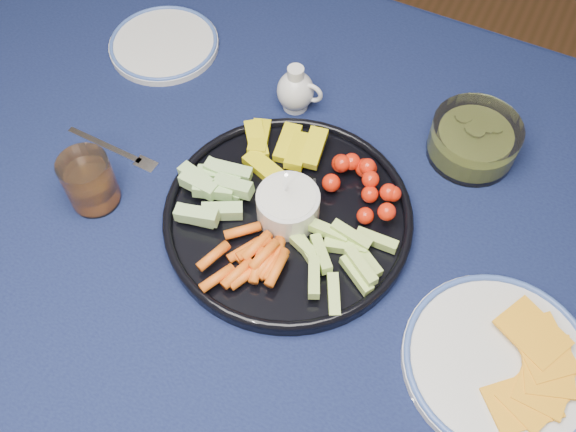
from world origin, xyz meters
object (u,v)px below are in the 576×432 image
at_px(dining_table, 241,229).
at_px(pickle_bowl, 473,141).
at_px(cheese_plate, 500,361).
at_px(juice_tumbler, 90,184).
at_px(crudite_platter, 286,213).
at_px(side_plate_extra, 164,44).
at_px(creamer_pitcher, 296,91).

distance_m(dining_table, pickle_bowl, 0.39).
distance_m(dining_table, cheese_plate, 0.44).
bearing_deg(juice_tumbler, crudite_platter, 18.58).
bearing_deg(crudite_platter, side_plate_extra, 147.27).
bearing_deg(cheese_plate, side_plate_extra, 156.52).
bearing_deg(pickle_bowl, creamer_pitcher, -173.25).
bearing_deg(juice_tumbler, side_plate_extra, 104.86).
xyz_separation_m(dining_table, cheese_plate, (0.43, -0.08, 0.10)).
relative_size(pickle_bowl, side_plate_extra, 0.71).
bearing_deg(juice_tumbler, dining_table, 26.42).
distance_m(dining_table, crudite_platter, 0.14).
relative_size(juice_tumbler, side_plate_extra, 0.45).
bearing_deg(creamer_pitcher, side_plate_extra, 175.59).
height_order(creamer_pitcher, juice_tumbler, juice_tumbler).
distance_m(crudite_platter, creamer_pitcher, 0.23).
distance_m(pickle_bowl, cheese_plate, 0.35).
bearing_deg(crudite_platter, dining_table, 178.27).
bearing_deg(cheese_plate, dining_table, 169.85).
relative_size(crudite_platter, cheese_plate, 1.47).
height_order(crudite_platter, creamer_pitcher, crudite_platter).
distance_m(creamer_pitcher, juice_tumbler, 0.36).
bearing_deg(creamer_pitcher, crudite_platter, -67.29).
distance_m(creamer_pitcher, pickle_bowl, 0.29).
bearing_deg(pickle_bowl, dining_table, -139.65).
xyz_separation_m(cheese_plate, juice_tumbler, (-0.62, -0.02, 0.03)).
bearing_deg(side_plate_extra, creamer_pitcher, -4.41).
xyz_separation_m(dining_table, side_plate_extra, (-0.28, 0.23, 0.10)).
relative_size(cheese_plate, juice_tumbler, 2.82).
relative_size(cheese_plate, side_plate_extra, 1.28).
bearing_deg(creamer_pitcher, dining_table, -88.77).
bearing_deg(juice_tumbler, creamer_pitcher, 58.40).
bearing_deg(pickle_bowl, juice_tumbler, -144.70).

